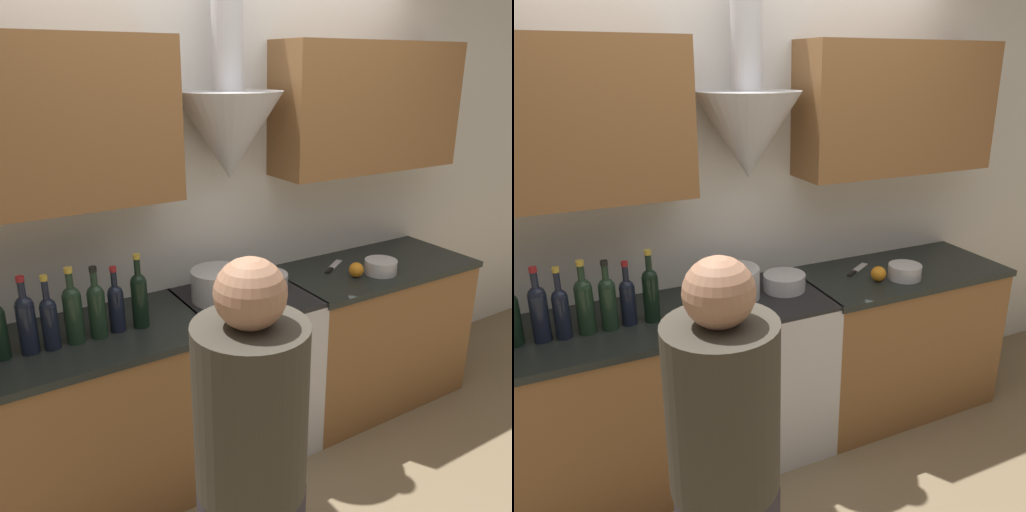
% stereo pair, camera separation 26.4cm
% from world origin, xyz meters
% --- Properties ---
extents(ground_plane, '(12.00, 12.00, 0.00)m').
position_xyz_m(ground_plane, '(0.00, 0.00, 0.00)').
color(ground_plane, '#847051').
extents(wall_back, '(8.40, 0.53, 2.60)m').
position_xyz_m(wall_back, '(0.01, 0.60, 1.46)').
color(wall_back, white).
rests_on(wall_back, ground_plane).
extents(counter_left, '(1.15, 0.62, 0.90)m').
position_xyz_m(counter_left, '(-0.88, 0.33, 0.45)').
color(counter_left, brown).
rests_on(counter_left, ground_plane).
extents(counter_right, '(1.19, 0.62, 0.90)m').
position_xyz_m(counter_right, '(0.90, 0.33, 0.45)').
color(counter_right, brown).
rests_on(counter_right, ground_plane).
extents(stove_range, '(0.63, 0.60, 0.90)m').
position_xyz_m(stove_range, '(0.00, 0.33, 0.45)').
color(stove_range, silver).
rests_on(stove_range, ground_plane).
extents(wine_bottle_3, '(0.08, 0.08, 0.34)m').
position_xyz_m(wine_bottle_3, '(-1.06, 0.30, 1.04)').
color(wine_bottle_3, black).
rests_on(wine_bottle_3, counter_left).
extents(wine_bottle_4, '(0.07, 0.07, 0.33)m').
position_xyz_m(wine_bottle_4, '(-0.97, 0.29, 1.03)').
color(wine_bottle_4, black).
rests_on(wine_bottle_4, counter_left).
extents(wine_bottle_5, '(0.08, 0.08, 0.34)m').
position_xyz_m(wine_bottle_5, '(-0.87, 0.29, 1.04)').
color(wine_bottle_5, black).
rests_on(wine_bottle_5, counter_left).
extents(wine_bottle_6, '(0.08, 0.08, 0.33)m').
position_xyz_m(wine_bottle_6, '(-0.77, 0.29, 1.04)').
color(wine_bottle_6, black).
rests_on(wine_bottle_6, counter_left).
extents(wine_bottle_7, '(0.07, 0.07, 0.31)m').
position_xyz_m(wine_bottle_7, '(-0.68, 0.30, 1.02)').
color(wine_bottle_7, black).
rests_on(wine_bottle_7, counter_left).
extents(wine_bottle_8, '(0.07, 0.07, 0.35)m').
position_xyz_m(wine_bottle_8, '(-0.58, 0.29, 1.04)').
color(wine_bottle_8, black).
rests_on(wine_bottle_8, counter_left).
extents(stock_pot, '(0.27, 0.27, 0.16)m').
position_xyz_m(stock_pot, '(-0.14, 0.37, 0.98)').
color(stock_pot, silver).
rests_on(stock_pot, stove_range).
extents(mixing_bowl, '(0.22, 0.22, 0.09)m').
position_xyz_m(mixing_bowl, '(0.14, 0.35, 0.94)').
color(mixing_bowl, silver).
rests_on(mixing_bowl, stove_range).
extents(orange_fruit, '(0.08, 0.08, 0.08)m').
position_xyz_m(orange_fruit, '(0.67, 0.23, 0.94)').
color(orange_fruit, orange).
rests_on(orange_fruit, counter_right).
extents(saucepan, '(0.18, 0.18, 0.08)m').
position_xyz_m(saucepan, '(0.82, 0.20, 0.94)').
color(saucepan, silver).
rests_on(saucepan, counter_right).
extents(chefs_knife, '(0.21, 0.15, 0.01)m').
position_xyz_m(chefs_knife, '(0.66, 0.42, 0.90)').
color(chefs_knife, silver).
rests_on(chefs_knife, counter_right).
extents(person_foreground_left, '(0.34, 0.34, 1.55)m').
position_xyz_m(person_foreground_left, '(-0.62, -0.75, 0.85)').
color(person_foreground_left, '#38333D').
rests_on(person_foreground_left, ground_plane).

